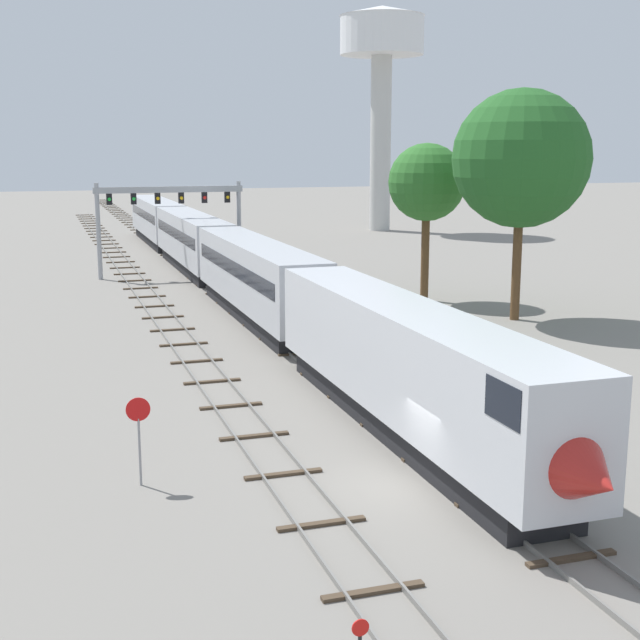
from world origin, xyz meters
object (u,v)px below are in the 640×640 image
at_px(passenger_train, 218,255).
at_px(signal_gantry, 170,207).
at_px(water_tower, 382,52).
at_px(trackside_tree_mid, 521,159).
at_px(stop_sign, 139,429).
at_px(trackside_tree_left, 427,183).

height_order(passenger_train, signal_gantry, signal_gantry).
height_order(passenger_train, water_tower, water_tower).
bearing_deg(signal_gantry, trackside_tree_mid, -55.21).
relative_size(passenger_train, trackside_tree_mid, 6.60).
xyz_separation_m(water_tower, trackside_tree_mid, (-14.03, -57.51, -12.21)).
bearing_deg(stop_sign, trackside_tree_left, 51.13).
height_order(water_tower, trackside_tree_left, water_tower).
height_order(water_tower, stop_sign, water_tower).
xyz_separation_m(signal_gantry, stop_sign, (-7.75, -45.28, -3.84)).
xyz_separation_m(signal_gantry, water_tower, (31.45, 32.43, 16.30)).
distance_m(water_tower, trackside_tree_mid, 60.45).
bearing_deg(trackside_tree_mid, trackside_tree_left, 107.00).
xyz_separation_m(passenger_train, signal_gantry, (-2.25, 8.08, 3.11)).
distance_m(passenger_train, trackside_tree_mid, 23.90).
height_order(stop_sign, trackside_tree_left, trackside_tree_left).
xyz_separation_m(signal_gantry, trackside_tree_mid, (17.43, -25.08, 4.09)).
height_order(trackside_tree_left, trackside_tree_mid, trackside_tree_mid).
xyz_separation_m(trackside_tree_left, trackside_tree_mid, (2.45, -8.00, 1.71)).
bearing_deg(water_tower, stop_sign, -116.77).
relative_size(trackside_tree_left, trackside_tree_mid, 0.77).
xyz_separation_m(passenger_train, trackside_tree_mid, (15.18, -17.01, 7.19)).
bearing_deg(stop_sign, trackside_tree_mid, 38.74).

